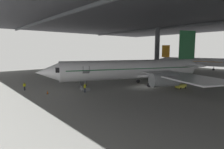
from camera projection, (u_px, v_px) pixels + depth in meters
ground_plane at (143, 87)px, 41.46m from camera, size 110.00×110.00×0.00m
hangar_structure at (180, 14)px, 48.15m from camera, size 121.00×99.00×17.69m
airplane_main at (134, 69)px, 42.36m from camera, size 39.21×39.35×12.62m
boarding_stairs at (85, 86)px, 38.48m from camera, size 4.64×2.92×4.90m
crew_worker_near_nose at (24, 86)px, 37.46m from camera, size 0.30×0.54×1.60m
crew_worker_by_stairs at (85, 87)px, 35.69m from camera, size 0.30×0.54×1.77m
airplane_distant at (191, 62)px, 79.09m from camera, size 31.46×30.89×10.14m
traffic_cone_orange at (47, 92)px, 34.57m from camera, size 0.36×0.36×0.60m
baggage_tug at (181, 86)px, 39.33m from camera, size 1.49×2.32×0.90m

